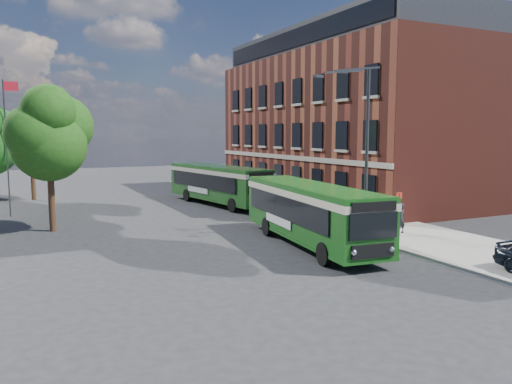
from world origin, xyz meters
TOP-DOWN VIEW (x-y plane):
  - ground at (0.00, 0.00)m, footprint 120.00×120.00m
  - pavement at (7.00, 8.00)m, footprint 6.00×48.00m
  - kerb_line at (3.95, 8.00)m, footprint 0.12×48.00m
  - brick_office at (14.00, 12.00)m, footprint 12.10×26.00m
  - flagpole at (-12.45, 13.00)m, footprint 0.95×0.10m
  - street_lamp at (4.84, -2.00)m, footprint 2.96×2.38m
  - bus_stop_sign at (5.60, -4.20)m, footprint 0.35×0.08m
  - bus_front at (1.00, -3.00)m, footprint 3.71×11.55m
  - bus_rear at (2.15, 12.32)m, footprint 4.34×12.00m
  - pedestrian_a at (6.60, -3.26)m, footprint 0.64×0.46m
  - pedestrian_b at (5.05, -0.35)m, footprint 1.13×1.05m
  - tree_left at (-10.22, 6.30)m, footprint 4.84×4.60m
  - tree_right at (-10.72, 21.43)m, footprint 4.40×4.19m

SIDE VIEW (x-z plane):
  - ground at x=0.00m, z-range 0.00..0.00m
  - kerb_line at x=3.95m, z-range 0.00..0.01m
  - pavement at x=7.00m, z-range 0.00..0.15m
  - pedestrian_a at x=6.60m, z-range 0.15..1.78m
  - pedestrian_b at x=5.05m, z-range 0.15..2.01m
  - bus_stop_sign at x=5.60m, z-range 0.25..2.77m
  - bus_front at x=1.00m, z-range 0.32..3.34m
  - bus_rear at x=2.15m, z-range 0.32..3.34m
  - street_lamp at x=4.84m, z-range 0.29..9.29m
  - flagpole at x=-12.45m, z-range 0.44..9.44m
  - tree_right at x=-10.72m, z-range 1.32..8.76m
  - tree_left at x=-10.22m, z-range 1.46..9.63m
  - brick_office at x=14.00m, z-range -0.13..14.07m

